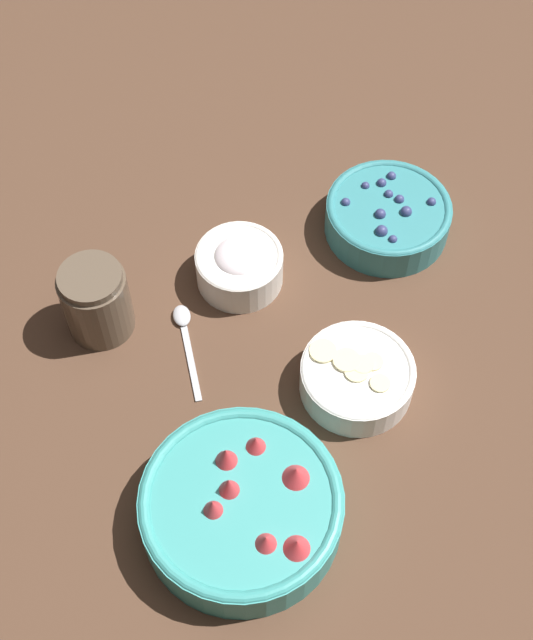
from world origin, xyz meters
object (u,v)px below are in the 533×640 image
Objects in this scene: bowl_strawberries at (242,507)px; bowl_bananas at (357,376)px; bowl_cream at (239,264)px; jar_chocolate at (97,302)px; bowl_blueberries at (388,215)px.

bowl_bananas is (-0.17, -0.13, -0.01)m from bowl_strawberries.
bowl_bananas is 0.21m from bowl_cream.
bowl_cream is at bearing -62.86° from bowl_bananas.
bowl_cream is at bearing -172.01° from jar_chocolate.
bowl_strawberries is at bearing 37.15° from bowl_bananas.
bowl_strawberries is 0.31m from jar_chocolate.
bowl_blueberries is at bearing -116.65° from bowl_bananas.
bowl_strawberries is at bearing 51.35° from bowl_blueberries.
bowl_blueberries is (-0.28, -0.35, -0.01)m from bowl_strawberries.
bowl_strawberries is 1.62× the size of bowl_bananas.
bowl_bananas is 0.33m from jar_chocolate.
bowl_blueberries reaches higher than bowl_bananas.
bowl_cream is (0.10, -0.19, 0.00)m from bowl_bananas.
bowl_cream is at bearing 8.86° from bowl_blueberries.
bowl_blueberries is 0.25m from bowl_bananas.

